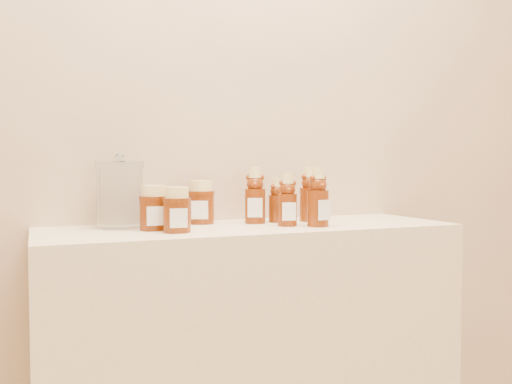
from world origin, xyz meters
name	(u,v)px	position (x,y,z in m)	size (l,w,h in m)	color
wall_back	(229,80)	(0.00, 1.75, 1.35)	(3.50, 0.02, 2.70)	tan
display_table	(252,378)	(0.00, 1.55, 0.45)	(1.20, 0.40, 0.90)	beige
bear_bottle_back_left	(255,191)	(0.04, 1.62, 1.00)	(0.07, 0.07, 0.20)	#551D06
bear_bottle_back_mid	(277,197)	(0.11, 1.62, 0.98)	(0.05, 0.05, 0.16)	#551D06
bear_bottle_back_right	(310,190)	(0.22, 1.61, 1.00)	(0.07, 0.07, 0.20)	#551D06
bear_bottle_front_left	(288,196)	(0.09, 1.51, 0.99)	(0.06, 0.06, 0.17)	#551D06
bear_bottle_front_right	(318,193)	(0.17, 1.47, 1.00)	(0.07, 0.07, 0.19)	#551D06
honey_jar_left	(153,208)	(-0.29, 1.55, 0.96)	(0.08, 0.08, 0.12)	#551D06
honey_jar_back	(201,202)	(-0.12, 1.67, 0.97)	(0.08, 0.08, 0.13)	#551D06
honey_jar_front	(177,210)	(-0.24, 1.48, 0.96)	(0.08, 0.08, 0.12)	#551D06
glass_canister	(120,192)	(-0.36, 1.64, 1.00)	(0.13, 0.13, 0.20)	white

